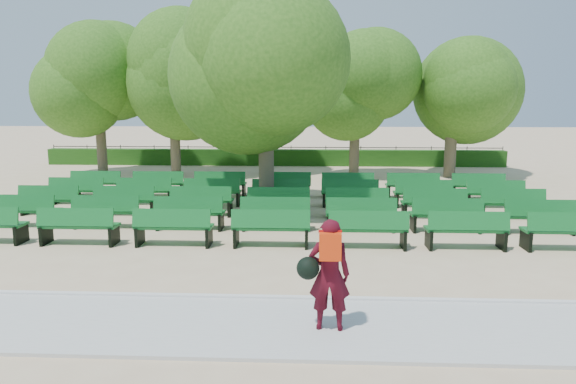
# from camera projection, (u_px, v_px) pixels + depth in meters

# --- Properties ---
(ground) EXTENTS (120.00, 120.00, 0.00)m
(ground) POSITION_uv_depth(u_px,v_px,m) (239.00, 221.00, 15.58)
(ground) COLOR tan
(paving) EXTENTS (30.00, 2.20, 0.06)m
(paving) POSITION_uv_depth(u_px,v_px,m) (174.00, 325.00, 8.30)
(paving) COLOR #BBBCB7
(paving) RESTS_ON ground
(curb) EXTENTS (30.00, 0.12, 0.10)m
(curb) POSITION_uv_depth(u_px,v_px,m) (191.00, 297.00, 9.43)
(curb) COLOR silver
(curb) RESTS_ON ground
(hedge) EXTENTS (26.00, 0.70, 0.90)m
(hedge) POSITION_uv_depth(u_px,v_px,m) (273.00, 157.00, 29.28)
(hedge) COLOR #1D4B13
(hedge) RESTS_ON ground
(fence) EXTENTS (26.00, 0.10, 1.02)m
(fence) POSITION_uv_depth(u_px,v_px,m) (274.00, 164.00, 29.75)
(fence) COLOR black
(fence) RESTS_ON ground
(tree_line) EXTENTS (21.80, 6.80, 7.04)m
(tree_line) POSITION_uv_depth(u_px,v_px,m) (267.00, 175.00, 25.42)
(tree_line) COLOR #396C1C
(tree_line) RESTS_ON ground
(bench_array) EXTENTS (1.97, 0.69, 1.23)m
(bench_array) POSITION_uv_depth(u_px,v_px,m) (278.00, 213.00, 16.24)
(bench_array) COLOR #116526
(bench_array) RESTS_ON ground
(tree_among) EXTENTS (5.22, 5.22, 7.27)m
(tree_among) POSITION_uv_depth(u_px,v_px,m) (266.00, 60.00, 16.14)
(tree_among) COLOR brown
(tree_among) RESTS_ON ground
(person) EXTENTS (0.84, 0.51, 1.78)m
(person) POSITION_uv_depth(u_px,v_px,m) (328.00, 273.00, 7.93)
(person) COLOR #420914
(person) RESTS_ON ground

